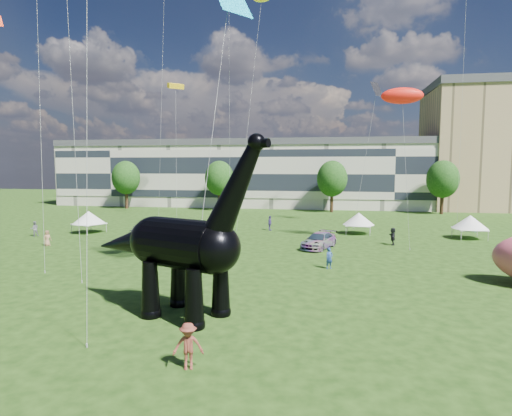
# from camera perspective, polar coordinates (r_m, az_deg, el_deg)

# --- Properties ---
(ground) EXTENTS (220.00, 220.00, 0.00)m
(ground) POSITION_cam_1_polar(r_m,az_deg,el_deg) (24.40, -9.05, -13.53)
(ground) COLOR #16330C
(ground) RESTS_ON ground
(terrace_row) EXTENTS (78.00, 11.00, 12.00)m
(terrace_row) POSITION_cam_1_polar(r_m,az_deg,el_deg) (85.24, -0.77, 4.30)
(terrace_row) COLOR beige
(terrace_row) RESTS_ON ground
(apartment_block) EXTENTS (28.00, 18.00, 22.00)m
(apartment_block) POSITION_cam_1_polar(r_m,az_deg,el_deg) (92.72, 30.46, 6.73)
(apartment_block) COLOR tan
(apartment_block) RESTS_ON ground
(tree_far_left) EXTENTS (5.20, 5.20, 9.44)m
(tree_far_left) POSITION_cam_1_polar(r_m,az_deg,el_deg) (83.69, -16.96, 4.23)
(tree_far_left) COLOR #382314
(tree_far_left) RESTS_ON ground
(tree_mid_left) EXTENTS (5.20, 5.20, 9.44)m
(tree_mid_left) POSITION_cam_1_polar(r_m,az_deg,el_deg) (77.32, -4.92, 4.36)
(tree_mid_left) COLOR #382314
(tree_mid_left) RESTS_ON ground
(tree_mid_right) EXTENTS (5.20, 5.20, 9.44)m
(tree_mid_right) POSITION_cam_1_polar(r_m,az_deg,el_deg) (74.81, 10.12, 4.25)
(tree_mid_right) COLOR #382314
(tree_mid_right) RESTS_ON ground
(tree_far_right) EXTENTS (5.20, 5.20, 9.44)m
(tree_far_right) POSITION_cam_1_polar(r_m,az_deg,el_deg) (77.06, 23.66, 3.90)
(tree_far_right) COLOR #382314
(tree_far_right) RESTS_ON ground
(dinosaur_sculpture) EXTENTS (11.76, 6.19, 9.85)m
(dinosaur_sculpture) POSITION_cam_1_polar(r_m,az_deg,el_deg) (23.21, -10.42, -5.04)
(dinosaur_sculpture) COLOR black
(dinosaur_sculpture) RESTS_ON ground
(car_silver) EXTENTS (3.36, 5.24, 1.66)m
(car_silver) POSITION_cam_1_polar(r_m,az_deg,el_deg) (48.21, -15.24, -3.10)
(car_silver) COLOR silver
(car_silver) RESTS_ON ground
(car_grey) EXTENTS (4.42, 2.56, 1.38)m
(car_grey) POSITION_cam_1_polar(r_m,az_deg,el_deg) (50.13, -13.21, -2.88)
(car_grey) COLOR gray
(car_grey) RESTS_ON ground
(car_white) EXTENTS (6.26, 3.42, 1.66)m
(car_white) POSITION_cam_1_polar(r_m,az_deg,el_deg) (48.97, -9.12, -2.84)
(car_white) COLOR silver
(car_white) RESTS_ON ground
(car_dark) EXTENTS (3.87, 5.64, 1.52)m
(car_dark) POSITION_cam_1_polar(r_m,az_deg,el_deg) (42.10, 8.41, -4.31)
(car_dark) COLOR #595960
(car_dark) RESTS_ON ground
(gazebo_near) EXTENTS (4.00, 4.00, 2.53)m
(gazebo_near) POSITION_cam_1_polar(r_m,az_deg,el_deg) (51.63, 13.53, -1.43)
(gazebo_near) COLOR white
(gazebo_near) RESTS_ON ground
(gazebo_far) EXTENTS (4.01, 4.01, 2.61)m
(gazebo_far) POSITION_cam_1_polar(r_m,az_deg,el_deg) (52.46, 26.64, -1.70)
(gazebo_far) COLOR white
(gazebo_far) RESTS_ON ground
(gazebo_left) EXTENTS (4.82, 4.82, 2.61)m
(gazebo_left) POSITION_cam_1_polar(r_m,az_deg,el_deg) (54.81, -21.41, -1.20)
(gazebo_left) COLOR white
(gazebo_left) RESTS_ON ground
(visitors) EXTENTS (51.20, 40.14, 1.87)m
(visitors) POSITION_cam_1_polar(r_m,az_deg,el_deg) (39.06, -3.05, -4.87)
(visitors) COLOR black
(visitors) RESTS_ON ground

